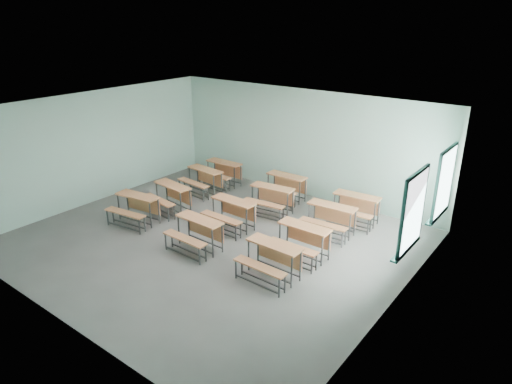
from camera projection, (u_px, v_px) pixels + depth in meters
room at (214, 179)px, 10.60m from camera, size 9.04×8.04×3.24m
desk_unit_r0c0 at (135, 205)px, 11.95m from camera, size 1.31×0.97×0.76m
desk_unit_r0c1 at (196, 230)px, 10.59m from camera, size 1.24×0.85×0.76m
desk_unit_r0c2 at (271, 256)px, 9.44m from camera, size 1.24×0.85×0.76m
desk_unit_r1c0 at (170, 194)px, 12.70m from camera, size 1.31×0.96×0.76m
desk_unit_r1c1 at (231, 210)px, 11.65m from camera, size 1.23×0.83×0.76m
desk_unit_r1c2 at (302, 237)px, 10.24m from camera, size 1.22×0.82×0.76m
desk_unit_r2c0 at (203, 177)px, 13.97m from camera, size 1.29×0.93×0.76m
desk_unit_r2c1 at (270, 196)px, 12.53m from camera, size 1.29×0.93×0.76m
desk_unit_r2c2 at (330, 216)px, 11.33m from camera, size 1.27×0.89×0.76m
desk_unit_r3c0 at (222, 170)px, 14.62m from camera, size 1.22×0.82×0.76m
desk_unit_r3c1 at (285, 184)px, 13.43m from camera, size 1.22×0.82×0.76m
desk_unit_r3c2 at (355, 205)px, 11.96m from camera, size 1.27×0.90×0.76m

